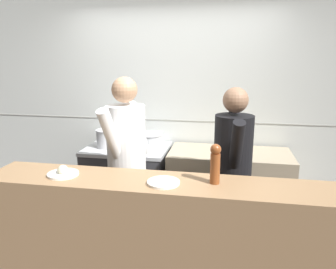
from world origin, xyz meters
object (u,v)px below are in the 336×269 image
object	(u,v)px
oven_range	(128,183)
plated_dish_main	(63,173)
plated_dish_appetiser	(163,182)
stock_pot	(107,138)
pepper_mill	(215,163)
chef_sous	(232,170)
sauce_pot	(149,140)
chef_head_cook	(127,161)

from	to	relation	value
oven_range	plated_dish_main	world-z (taller)	plated_dish_main
plated_dish_appetiser	stock_pot	bearing A→B (deg)	125.09
pepper_mill	chef_sous	bearing A→B (deg)	77.79
stock_pot	sauce_pot	bearing A→B (deg)	9.96
oven_range	pepper_mill	size ratio (longest dim) A/B	3.24
oven_range	chef_sous	size ratio (longest dim) A/B	0.57
stock_pot	plated_dish_main	world-z (taller)	plated_dish_main
plated_dish_main	pepper_mill	size ratio (longest dim) A/B	0.81
pepper_mill	chef_head_cook	world-z (taller)	chef_head_cook
chef_sous	stock_pot	bearing A→B (deg)	150.57
pepper_mill	chef_head_cook	bearing A→B (deg)	145.84
oven_range	stock_pot	xyz separation A→B (m)	(-0.23, -0.05, 0.55)
plated_dish_main	pepper_mill	world-z (taller)	pepper_mill
stock_pot	plated_dish_main	bearing A→B (deg)	-83.65
sauce_pot	plated_dish_appetiser	distance (m)	1.48
sauce_pot	plated_dish_main	xyz separation A→B (m)	(-0.34, -1.38, 0.08)
plated_dish_appetiser	chef_sous	distance (m)	0.86
plated_dish_main	plated_dish_appetiser	distance (m)	0.79
sauce_pot	plated_dish_appetiser	bearing A→B (deg)	-72.48
sauce_pot	pepper_mill	size ratio (longest dim) A/B	1.17
stock_pot	chef_head_cook	world-z (taller)	chef_head_cook
stock_pot	sauce_pot	size ratio (longest dim) A/B	0.71
pepper_mill	chef_head_cook	xyz separation A→B (m)	(-0.83, 0.57, -0.22)
chef_head_cook	chef_sous	distance (m)	0.97
plated_dish_appetiser	chef_head_cook	bearing A→B (deg)	126.63
oven_range	pepper_mill	distance (m)	1.84
sauce_pot	plated_dish_main	distance (m)	1.43
stock_pot	chef_head_cook	distance (m)	0.83
chef_head_cook	chef_sous	size ratio (longest dim) A/B	1.05
pepper_mill	chef_head_cook	size ratio (longest dim) A/B	0.17
oven_range	sauce_pot	distance (m)	0.59
pepper_mill	sauce_pot	bearing A→B (deg)	120.99
sauce_pot	chef_sous	bearing A→B (deg)	-37.40
stock_pot	oven_range	bearing A→B (deg)	13.17
stock_pot	plated_dish_appetiser	xyz separation A→B (m)	(0.93, -1.33, 0.04)
stock_pot	sauce_pot	distance (m)	0.49
stock_pot	pepper_mill	distance (m)	1.81
plated_dish_main	chef_sous	distance (m)	1.45
stock_pot	plated_dish_appetiser	world-z (taller)	stock_pot
chef_sous	plated_dish_main	bearing A→B (deg)	-158.05
sauce_pot	pepper_mill	bearing A→B (deg)	-59.01
oven_range	sauce_pot	xyz separation A→B (m)	(0.26, 0.03, 0.53)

